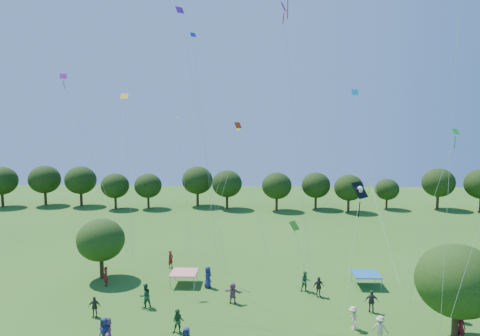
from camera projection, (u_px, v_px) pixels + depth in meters
name	position (u px, v px, depth m)	size (l,w,h in m)	color
near_tree_north	(101.00, 240.00, 37.97)	(4.20, 4.20, 5.41)	#422B19
near_tree_east	(457.00, 281.00, 26.75)	(5.07, 5.07, 6.31)	#422B19
treeline	(239.00, 183.00, 69.20)	(88.01, 8.77, 6.77)	#422B19
tent_red_stripe	(184.00, 273.00, 36.77)	(2.20, 2.20, 1.10)	red
tent_blue	(366.00, 274.00, 36.35)	(2.20, 2.20, 1.10)	#195EA5
crowd_person_1	(171.00, 259.00, 41.01)	(0.63, 0.40, 1.68)	maroon
crowd_person_2	(305.00, 281.00, 35.24)	(0.84, 0.45, 1.70)	#2A6335
crowd_person_3	(455.00, 309.00, 30.00)	(1.14, 0.51, 1.74)	#C5AC9D
crowd_person_4	(94.00, 307.00, 30.60)	(0.89, 0.40, 1.51)	#413734
crowd_person_5	(108.00, 331.00, 26.71)	(1.68, 0.60, 1.80)	#AE6697
crowd_person_6	(208.00, 277.00, 36.04)	(0.90, 0.48, 1.82)	navy
crowd_person_7	(461.00, 328.00, 27.24)	(0.65, 0.42, 1.75)	maroon
crowd_person_8	(145.00, 296.00, 32.16)	(0.91, 0.49, 1.85)	#235133
crowd_person_9	(353.00, 318.00, 28.75)	(1.03, 0.46, 1.58)	beige
crowd_person_10	(318.00, 287.00, 34.16)	(0.96, 0.44, 1.64)	#3E3332
crowd_person_11	(233.00, 293.00, 32.93)	(1.52, 0.54, 1.63)	#935677
crowd_person_12	(105.00, 332.00, 26.55)	(0.90, 0.49, 1.83)	#1A224C
crowd_person_13	(106.00, 277.00, 36.33)	(0.63, 0.40, 1.68)	maroon
crowd_person_14	(178.00, 321.00, 28.22)	(0.80, 0.43, 1.63)	#2A5926
crowd_person_15	(380.00, 328.00, 27.30)	(1.06, 0.48, 1.62)	beige
crowd_person_16	(372.00, 301.00, 31.35)	(0.97, 0.44, 1.66)	#473C39
pirate_kite	(360.00, 191.00, 29.10)	(2.69, 5.34, 8.51)	black
red_high_kite	(273.00, 27.00, 32.12)	(7.47, 5.74, 24.42)	red
small_kite_0	(290.00, 70.00, 30.50)	(2.55, 0.71, 21.02)	red
small_kite_1	(126.00, 129.00, 37.48)	(0.75, 0.51, 15.12)	yellow
small_kite_2	(453.00, 113.00, 21.96)	(0.80, 1.77, 19.51)	#CCD412
small_kite_3	(445.00, 165.00, 31.08)	(3.33, 1.05, 12.16)	green
small_kite_4	(203.00, 123.00, 30.89)	(2.31, 1.68, 19.05)	#112BAF
small_kite_5	(79.00, 120.00, 36.94)	(5.39, 1.29, 16.76)	#A71BA2
small_kite_6	(181.00, 154.00, 38.97)	(1.45, 0.46, 13.22)	white
small_kite_7	(363.00, 130.00, 37.60)	(2.34, 7.64, 15.62)	#0DB3D1
small_kite_8	(243.00, 149.00, 37.80)	(3.22, 1.62, 12.62)	#BB310B
small_kite_9	(375.00, 199.00, 39.84)	(0.39, 9.31, 7.27)	yellow
small_kite_10	(224.00, 169.00, 41.43)	(4.43, 3.47, 12.08)	#F0FF16
small_kite_11	(297.00, 239.00, 25.08)	(2.12, 3.22, 6.90)	#2E7815
small_kite_13	(191.00, 75.00, 33.88)	(4.07, 0.68, 21.63)	#6A1A9C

